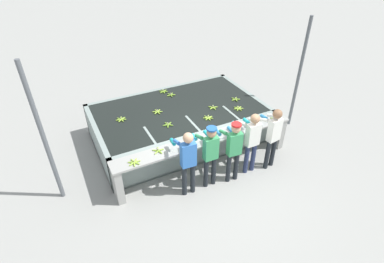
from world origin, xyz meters
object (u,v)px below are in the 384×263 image
(worker_0, at_px, (188,158))
(knife_0, at_px, (230,132))
(banana_bunch_floating_0, at_px, (163,91))
(banana_bunch_ledge_2, at_px, (134,162))
(worker_3, at_px, (252,138))
(banana_bunch_floating_2, at_px, (238,108))
(worker_2, at_px, (233,147))
(banana_bunch_floating_6, at_px, (213,107))
(support_post_left, at_px, (44,138))
(banana_bunch_ledge_1, at_px, (275,119))
(banana_bunch_floating_8, at_px, (171,95))
(banana_bunch_floating_3, at_px, (168,125))
(banana_bunch_floating_7, at_px, (121,119))
(banana_bunch_floating_5, at_px, (235,99))
(worker_4, at_px, (273,133))
(banana_bunch_ledge_0, at_px, (158,151))
(support_post_right, at_px, (299,75))
(banana_bunch_floating_1, at_px, (157,112))
(banana_bunch_floating_4, at_px, (208,118))
(knife_1, at_px, (214,138))
(worker_1, at_px, (210,151))

(worker_0, distance_m, knife_0, 1.44)
(banana_bunch_floating_0, bearing_deg, banana_bunch_ledge_2, -123.10)
(worker_3, bearing_deg, banana_bunch_floating_2, 67.92)
(worker_2, bearing_deg, banana_bunch_ledge_2, 166.90)
(banana_bunch_floating_6, height_order, support_post_left, support_post_left)
(worker_3, bearing_deg, banana_bunch_ledge_1, 21.61)
(worker_2, relative_size, banana_bunch_floating_8, 5.79)
(banana_bunch_floating_0, height_order, banana_bunch_floating_3, same)
(banana_bunch_floating_6, distance_m, banana_bunch_floating_7, 2.47)
(banana_bunch_ledge_2, bearing_deg, banana_bunch_floating_5, 21.67)
(worker_4, relative_size, banana_bunch_floating_0, 5.83)
(banana_bunch_ledge_1, distance_m, knife_0, 1.33)
(banana_bunch_floating_6, bearing_deg, banana_bunch_ledge_0, -151.42)
(banana_bunch_floating_7, height_order, banana_bunch_ledge_1, banana_bunch_ledge_1)
(banana_bunch_ledge_1, distance_m, support_post_right, 1.68)
(worker_3, distance_m, support_post_right, 2.75)
(worker_3, xyz_separation_m, banana_bunch_floating_7, (-2.46, 2.22, -0.03))
(banana_bunch_floating_1, relative_size, support_post_right, 0.09)
(banana_bunch_floating_4, bearing_deg, banana_bunch_floating_6, 46.98)
(worker_0, height_order, worker_3, worker_0)
(worker_0, xyz_separation_m, banana_bunch_floating_0, (0.76, 3.19, -0.03))
(banana_bunch_ledge_1, bearing_deg, worker_3, -158.39)
(worker_4, xyz_separation_m, banana_bunch_floating_5, (0.22, 1.89, -0.04))
(banana_bunch_floating_5, xyz_separation_m, banana_bunch_ledge_0, (-2.86, -1.23, 0.00))
(banana_bunch_floating_7, bearing_deg, support_post_right, -12.13)
(worker_3, height_order, banana_bunch_floating_5, worker_3)
(worker_0, distance_m, knife_1, 1.00)
(worker_0, xyz_separation_m, support_post_right, (4.05, 1.17, 0.62))
(worker_0, xyz_separation_m, worker_3, (1.65, -0.01, -0.01))
(banana_bunch_floating_2, bearing_deg, worker_4, -89.72)
(banana_bunch_floating_7, relative_size, banana_bunch_ledge_0, 1.01)
(worker_2, bearing_deg, banana_bunch_floating_5, 55.00)
(banana_bunch_ledge_2, bearing_deg, support_post_right, 8.40)
(banana_bunch_floating_6, bearing_deg, banana_bunch_ledge_2, -154.56)
(banana_bunch_floating_0, height_order, banana_bunch_floating_2, same)
(banana_bunch_floating_2, xyz_separation_m, support_post_right, (1.86, -0.15, 0.65))
(worker_3, distance_m, banana_bunch_floating_7, 3.31)
(worker_1, relative_size, banana_bunch_floating_0, 5.65)
(banana_bunch_floating_2, height_order, banana_bunch_floating_4, same)
(worker_1, xyz_separation_m, worker_3, (1.10, -0.02, 0.01))
(worker_1, bearing_deg, banana_bunch_ledge_0, 151.43)
(banana_bunch_floating_8, bearing_deg, banana_bunch_floating_2, -49.95)
(worker_4, height_order, banana_bunch_floating_2, worker_4)
(knife_1, relative_size, support_post_right, 0.10)
(worker_4, bearing_deg, worker_1, 176.15)
(support_post_right, bearing_deg, worker_2, -157.02)
(worker_2, bearing_deg, knife_0, 63.52)
(banana_bunch_floating_8, bearing_deg, banana_bunch_floating_5, -35.33)
(support_post_right, bearing_deg, banana_bunch_ledge_1, -150.59)
(worker_4, relative_size, support_post_left, 0.51)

